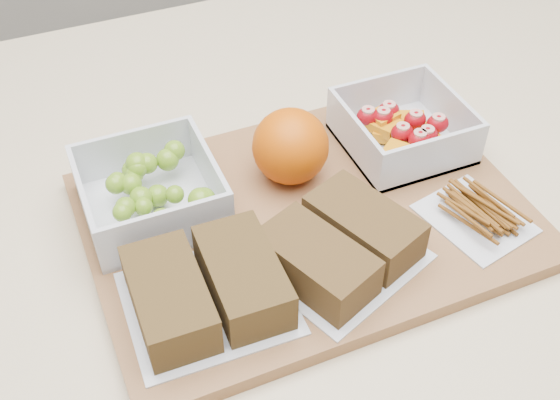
# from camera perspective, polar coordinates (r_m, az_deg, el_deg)

# --- Properties ---
(cutting_board) EXTENTS (0.42, 0.30, 0.02)m
(cutting_board) POSITION_cam_1_polar(r_m,az_deg,el_deg) (0.69, 2.20, -1.53)
(cutting_board) COLOR #90633B
(cutting_board) RESTS_ON counter
(grape_container) EXTENTS (0.13, 0.13, 0.05)m
(grape_container) POSITION_cam_1_polar(r_m,az_deg,el_deg) (0.68, -10.39, 0.72)
(grape_container) COLOR silver
(grape_container) RESTS_ON cutting_board
(fruit_container) EXTENTS (0.12, 0.12, 0.05)m
(fruit_container) POSITION_cam_1_polar(r_m,az_deg,el_deg) (0.76, 9.92, 5.62)
(fruit_container) COLOR silver
(fruit_container) RESTS_ON cutting_board
(orange) EXTENTS (0.08, 0.08, 0.08)m
(orange) POSITION_cam_1_polar(r_m,az_deg,el_deg) (0.70, 0.86, 4.39)
(orange) COLOR #D55405
(orange) RESTS_ON cutting_board
(sandwich_bag_left) EXTENTS (0.14, 0.13, 0.04)m
(sandwich_bag_left) POSITION_cam_1_polar(r_m,az_deg,el_deg) (0.60, -5.96, -7.16)
(sandwich_bag_left) COLOR silver
(sandwich_bag_left) RESTS_ON cutting_board
(sandwich_bag_center) EXTENTS (0.17, 0.16, 0.04)m
(sandwich_bag_center) POSITION_cam_1_polar(r_m,az_deg,el_deg) (0.63, 4.93, -3.68)
(sandwich_bag_center) COLOR silver
(sandwich_bag_center) RESTS_ON cutting_board
(pretzel_bag) EXTENTS (0.10, 0.11, 0.02)m
(pretzel_bag) POSITION_cam_1_polar(r_m,az_deg,el_deg) (0.70, 15.69, -0.91)
(pretzel_bag) COLOR silver
(pretzel_bag) RESTS_ON cutting_board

